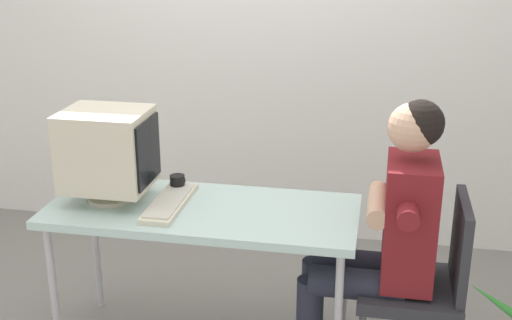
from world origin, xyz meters
The scene contains 7 objects.
wall_back centered at (0.30, 1.40, 1.50)m, with size 8.00×0.10×3.00m, color silver.
desk centered at (0.00, 0.00, 0.69)m, with size 1.44×0.60×0.75m.
crt_monitor centered at (-0.45, 0.01, 1.00)m, with size 0.40×0.33×0.44m.
keyboard centered at (-0.15, -0.01, 0.76)m, with size 0.15×0.47×0.03m.
office_chair centered at (1.03, -0.01, 0.49)m, with size 0.45×0.45×0.88m.
person_seated centered at (0.83, -0.01, 0.71)m, with size 0.71×0.55×1.31m.
desk_mug centered at (-0.17, 0.18, 0.79)m, with size 0.07×0.08×0.08m.
Camera 1 is at (0.79, -2.75, 1.99)m, focal length 47.03 mm.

